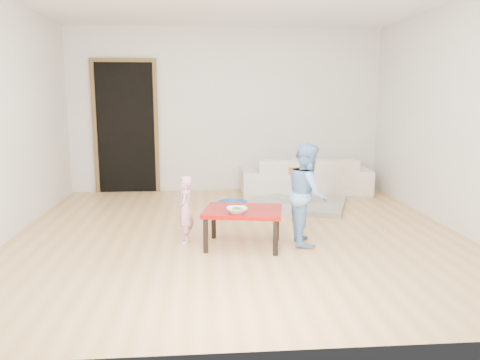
{
  "coord_description": "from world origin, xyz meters",
  "views": [
    {
      "loc": [
        -0.4,
        -5.1,
        1.54
      ],
      "look_at": [
        0.0,
        -0.2,
        0.65
      ],
      "focal_mm": 35.0,
      "sensor_mm": 36.0,
      "label": 1
    }
  ],
  "objects": [
    {
      "name": "bowl",
      "position": [
        -0.06,
        -0.6,
        0.42
      ],
      "size": [
        0.21,
        0.21,
        0.05
      ],
      "primitive_type": "imported",
      "color": "white",
      "rests_on": "red_table"
    },
    {
      "name": "red_table",
      "position": [
        0.01,
        -0.47,
        0.2
      ],
      "size": [
        0.88,
        0.73,
        0.39
      ],
      "primitive_type": null,
      "rotation": [
        0.0,
        0.0,
        -0.19
      ],
      "color": "#930908",
      "rests_on": "floor"
    },
    {
      "name": "child_blue",
      "position": [
        0.69,
        -0.4,
        0.53
      ],
      "size": [
        0.44,
        0.54,
        1.06
      ],
      "primitive_type": "imported",
      "rotation": [
        0.0,
        0.0,
        1.5
      ],
      "color": "#5895CD",
      "rests_on": "floor"
    },
    {
      "name": "floor",
      "position": [
        0.0,
        0.0,
        0.0
      ],
      "size": [
        5.0,
        5.0,
        0.01
      ],
      "primitive_type": "cube",
      "color": "tan",
      "rests_on": "ground"
    },
    {
      "name": "blanket",
      "position": [
        0.92,
        1.26,
        0.03
      ],
      "size": [
        1.63,
        1.5,
        0.07
      ],
      "primitive_type": null,
      "rotation": [
        0.0,
        0.0,
        -0.36
      ],
      "color": "#A09A8D",
      "rests_on": "floor"
    },
    {
      "name": "child_pink",
      "position": [
        -0.59,
        -0.31,
        0.36
      ],
      "size": [
        0.19,
        0.27,
        0.72
      ],
      "primitive_type": "imported",
      "rotation": [
        0.0,
        0.0,
        -1.62
      ],
      "color": "#D6617D",
      "rests_on": "floor"
    },
    {
      "name": "left_wall",
      "position": [
        -2.5,
        0.0,
        1.3
      ],
      "size": [
        0.02,
        5.0,
        2.6
      ],
      "primitive_type": "cube",
      "color": "silver",
      "rests_on": "floor"
    },
    {
      "name": "right_wall",
      "position": [
        2.5,
        0.0,
        1.3
      ],
      "size": [
        0.02,
        5.0,
        2.6
      ],
      "primitive_type": "cube",
      "color": "silver",
      "rests_on": "floor"
    },
    {
      "name": "broccoli",
      "position": [
        -0.06,
        -0.6,
        0.42
      ],
      "size": [
        0.12,
        0.12,
        0.06
      ],
      "primitive_type": null,
      "color": "#2D5919",
      "rests_on": "red_table"
    },
    {
      "name": "back_wall",
      "position": [
        0.0,
        2.5,
        1.3
      ],
      "size": [
        5.0,
        0.02,
        2.6
      ],
      "primitive_type": "cube",
      "color": "silver",
      "rests_on": "floor"
    },
    {
      "name": "doorway",
      "position": [
        -1.6,
        2.48,
        1.02
      ],
      "size": [
        1.02,
        0.08,
        2.11
      ],
      "primitive_type": null,
      "color": "brown",
      "rests_on": "back_wall"
    },
    {
      "name": "cushion",
      "position": [
        0.93,
        1.83,
        0.44
      ],
      "size": [
        0.48,
        0.45,
        0.11
      ],
      "primitive_type": "cube",
      "rotation": [
        0.0,
        0.0,
        -0.26
      ],
      "color": "orange",
      "rests_on": "sofa"
    },
    {
      "name": "basin",
      "position": [
        -0.0,
        1.03,
        0.06
      ],
      "size": [
        0.41,
        0.41,
        0.13
      ],
      "primitive_type": "imported",
      "color": "#2C63A7",
      "rests_on": "floor"
    },
    {
      "name": "sofa",
      "position": [
        1.21,
        2.05,
        0.29
      ],
      "size": [
        2.01,
        0.8,
        0.58
      ],
      "primitive_type": "imported",
      "rotation": [
        0.0,
        0.0,
        3.13
      ],
      "color": "silver",
      "rests_on": "floor"
    }
  ]
}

